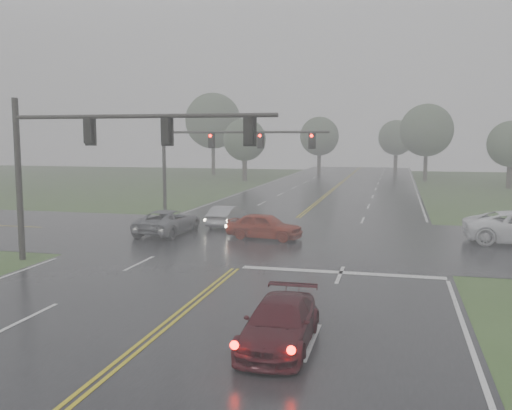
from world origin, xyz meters
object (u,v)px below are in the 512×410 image
(sedan_silver, at_px, (227,227))
(signal_gantry_near, at_px, (91,148))
(sedan_maroon, at_px, (280,347))
(signal_gantry_far, at_px, (213,149))
(sedan_red, at_px, (265,239))
(car_grey, at_px, (168,234))

(sedan_silver, bearing_deg, signal_gantry_near, 79.90)
(signal_gantry_near, bearing_deg, sedan_maroon, -38.33)
(sedan_silver, height_order, signal_gantry_far, signal_gantry_far)
(sedan_maroon, height_order, signal_gantry_near, signal_gantry_near)
(sedan_red, distance_m, sedan_silver, 5.01)
(sedan_red, relative_size, signal_gantry_near, 0.35)
(sedan_maroon, distance_m, sedan_silver, 21.06)
(sedan_red, distance_m, signal_gantry_near, 11.24)
(sedan_maroon, height_order, sedan_silver, sedan_silver)
(sedan_maroon, distance_m, signal_gantry_near, 13.97)
(sedan_maroon, bearing_deg, signal_gantry_far, 111.71)
(sedan_red, bearing_deg, sedan_silver, 50.81)
(car_grey, height_order, signal_gantry_far, signal_gantry_far)
(sedan_maroon, relative_size, car_grey, 0.85)
(signal_gantry_far, bearing_deg, sedan_silver, -63.51)
(sedan_maroon, relative_size, sedan_silver, 1.08)
(car_grey, relative_size, signal_gantry_near, 0.42)
(sedan_silver, height_order, car_grey, car_grey)
(sedan_maroon, height_order, signal_gantry_far, signal_gantry_far)
(sedan_maroon, xyz_separation_m, sedan_red, (-4.11, 15.95, 0.00))
(sedan_maroon, relative_size, sedan_red, 1.03)
(signal_gantry_near, xyz_separation_m, signal_gantry_far, (0.13, 16.91, -0.39))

